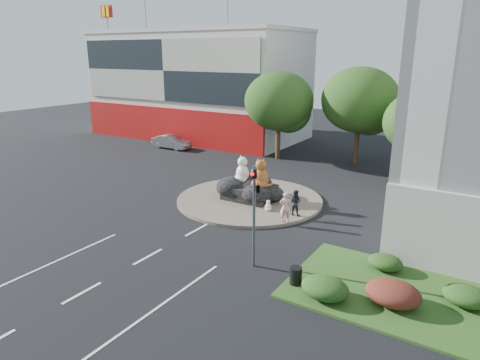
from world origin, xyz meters
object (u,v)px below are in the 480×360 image
object	(u,v)px
cat_white	(242,170)
kitten_calico	(224,190)
cat_tabby	(261,174)
kitten_white	(268,205)
pedestrian_dark	(295,202)
litter_bin	(296,276)
pedestrian_pink	(285,207)
parked_car	(171,142)

from	to	relation	value
cat_white	kitten_calico	size ratio (longest dim) A/B	1.98
cat_tabby	kitten_white	bearing A→B (deg)	-51.66
cat_tabby	pedestrian_dark	world-z (taller)	cat_tabby
kitten_calico	kitten_white	distance (m)	4.03
cat_white	kitten_white	size ratio (longest dim) A/B	2.68
pedestrian_dark	litter_bin	distance (m)	8.18
kitten_white	pedestrian_pink	world-z (taller)	pedestrian_pink
cat_white	litter_bin	size ratio (longest dim) A/B	2.56
parked_car	pedestrian_pink	bearing A→B (deg)	-123.46
litter_bin	parked_car	bearing A→B (deg)	141.25
cat_white	pedestrian_dark	world-z (taller)	cat_white
pedestrian_dark	litter_bin	bearing A→B (deg)	113.15
kitten_calico	pedestrian_pink	distance (m)	5.99
litter_bin	cat_tabby	bearing A→B (deg)	127.79
kitten_calico	parked_car	size ratio (longest dim) A/B	0.23
pedestrian_pink	pedestrian_dark	world-z (taller)	pedestrian_pink
kitten_calico	litter_bin	xyz separation A→B (m)	(9.20, -7.98, -0.19)
cat_white	parked_car	size ratio (longest dim) A/B	0.45
parked_car	kitten_calico	bearing A→B (deg)	-128.15
kitten_calico	litter_bin	bearing A→B (deg)	-21.59
cat_white	kitten_calico	world-z (taller)	cat_white
parked_car	litter_bin	size ratio (longest dim) A/B	5.66
pedestrian_dark	parked_car	world-z (taller)	pedestrian_dark
parked_car	litter_bin	world-z (taller)	parked_car
pedestrian_dark	kitten_calico	bearing A→B (deg)	-8.19
parked_car	litter_bin	xyz separation A→B (m)	(23.24, -18.65, -0.22)
pedestrian_dark	litter_bin	world-z (taller)	pedestrian_dark
cat_white	pedestrian_pink	xyz separation A→B (m)	(4.70, -2.78, -0.99)
pedestrian_pink	parked_car	bearing A→B (deg)	-62.75
kitten_calico	pedestrian_pink	world-z (taller)	pedestrian_pink
pedestrian_dark	parked_car	xyz separation A→B (m)	(-19.74, 11.27, -0.29)
kitten_calico	litter_bin	world-z (taller)	kitten_calico
cat_white	cat_tabby	distance (m)	1.76
kitten_calico	parked_car	world-z (taller)	parked_car
kitten_calico	cat_tabby	bearing A→B (deg)	28.78
pedestrian_pink	cat_white	bearing A→B (deg)	-60.78
kitten_calico	litter_bin	size ratio (longest dim) A/B	1.30
cat_white	parked_car	bearing A→B (deg)	172.00
kitten_calico	parked_car	bearing A→B (deg)	162.11
cat_white	litter_bin	world-z (taller)	cat_white
cat_tabby	pedestrian_dark	bearing A→B (deg)	-25.86
kitten_calico	parked_car	xyz separation A→B (m)	(-14.05, 10.68, 0.02)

